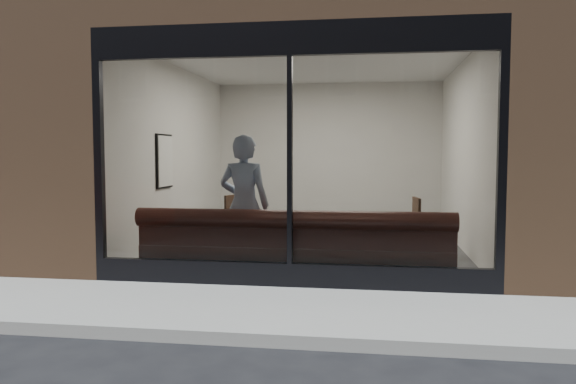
# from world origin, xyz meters

# --- Properties ---
(ground) EXTENTS (120.00, 120.00, 0.00)m
(ground) POSITION_xyz_m (0.00, 0.00, 0.00)
(ground) COLOR black
(ground) RESTS_ON ground
(sidewalk_near) EXTENTS (40.00, 2.00, 0.01)m
(sidewalk_near) POSITION_xyz_m (0.00, 1.00, 0.01)
(sidewalk_near) COLOR gray
(sidewalk_near) RESTS_ON ground
(kerb_near) EXTENTS (40.00, 0.10, 0.12)m
(kerb_near) POSITION_xyz_m (0.00, -0.05, 0.06)
(kerb_near) COLOR gray
(kerb_near) RESTS_ON ground
(host_building_pier_left) EXTENTS (2.50, 12.00, 3.20)m
(host_building_pier_left) POSITION_xyz_m (-3.75, 8.00, 1.60)
(host_building_pier_left) COLOR brown
(host_building_pier_left) RESTS_ON ground
(host_building_pier_right) EXTENTS (2.50, 12.00, 3.20)m
(host_building_pier_right) POSITION_xyz_m (3.75, 8.00, 1.60)
(host_building_pier_right) COLOR brown
(host_building_pier_right) RESTS_ON ground
(host_building_backfill) EXTENTS (5.00, 6.00, 3.20)m
(host_building_backfill) POSITION_xyz_m (0.00, 11.00, 1.60)
(host_building_backfill) COLOR brown
(host_building_backfill) RESTS_ON ground
(cafe_floor) EXTENTS (6.00, 6.00, 0.00)m
(cafe_floor) POSITION_xyz_m (0.00, 5.00, 0.02)
(cafe_floor) COLOR #2D2D30
(cafe_floor) RESTS_ON ground
(cafe_ceiling) EXTENTS (6.00, 6.00, 0.00)m
(cafe_ceiling) POSITION_xyz_m (0.00, 5.00, 3.19)
(cafe_ceiling) COLOR white
(cafe_ceiling) RESTS_ON host_building_upper
(cafe_wall_back) EXTENTS (5.00, 0.00, 5.00)m
(cafe_wall_back) POSITION_xyz_m (0.00, 7.99, 1.60)
(cafe_wall_back) COLOR silver
(cafe_wall_back) RESTS_ON ground
(cafe_wall_left) EXTENTS (0.00, 6.00, 6.00)m
(cafe_wall_left) POSITION_xyz_m (-2.49, 5.00, 1.60)
(cafe_wall_left) COLOR silver
(cafe_wall_left) RESTS_ON ground
(cafe_wall_right) EXTENTS (0.00, 6.00, 6.00)m
(cafe_wall_right) POSITION_xyz_m (2.49, 5.00, 1.60)
(cafe_wall_right) COLOR silver
(cafe_wall_right) RESTS_ON ground
(storefront_kick) EXTENTS (5.00, 0.10, 0.30)m
(storefront_kick) POSITION_xyz_m (0.00, 2.05, 0.15)
(storefront_kick) COLOR black
(storefront_kick) RESTS_ON ground
(storefront_header) EXTENTS (5.00, 0.10, 0.40)m
(storefront_header) POSITION_xyz_m (0.00, 2.05, 3.00)
(storefront_header) COLOR black
(storefront_header) RESTS_ON host_building_upper
(storefront_mullion) EXTENTS (0.06, 0.10, 2.50)m
(storefront_mullion) POSITION_xyz_m (0.00, 2.05, 1.55)
(storefront_mullion) COLOR black
(storefront_mullion) RESTS_ON storefront_kick
(storefront_glass) EXTENTS (4.80, 0.00, 4.80)m
(storefront_glass) POSITION_xyz_m (0.00, 2.02, 1.55)
(storefront_glass) COLOR white
(storefront_glass) RESTS_ON storefront_kick
(banquette) EXTENTS (4.00, 0.55, 0.45)m
(banquette) POSITION_xyz_m (0.00, 2.45, 0.23)
(banquette) COLOR #3A1A15
(banquette) RESTS_ON cafe_floor
(person) EXTENTS (0.74, 0.53, 1.89)m
(person) POSITION_xyz_m (-0.72, 2.72, 0.94)
(person) COLOR #9EAFCC
(person) RESTS_ON cafe_floor
(cafe_table_left) EXTENTS (0.80, 0.80, 0.04)m
(cafe_table_left) POSITION_xyz_m (-1.24, 3.33, 0.74)
(cafe_table_left) COLOR #321D13
(cafe_table_left) RESTS_ON cafe_floor
(cafe_table_right) EXTENTS (0.66, 0.66, 0.04)m
(cafe_table_right) POSITION_xyz_m (1.41, 3.09, 0.74)
(cafe_table_right) COLOR #321D13
(cafe_table_right) RESTS_ON cafe_floor
(cafe_chair_left) EXTENTS (0.54, 0.54, 0.04)m
(cafe_chair_left) POSITION_xyz_m (-1.47, 4.43, 0.24)
(cafe_chair_left) COLOR #321D13
(cafe_chair_left) RESTS_ON cafe_floor
(cafe_chair_right) EXTENTS (0.51, 0.51, 0.04)m
(cafe_chair_right) POSITION_xyz_m (1.49, 4.20, 0.24)
(cafe_chair_right) COLOR #321D13
(cafe_chair_right) RESTS_ON cafe_floor
(wall_poster) EXTENTS (0.02, 0.63, 0.84)m
(wall_poster) POSITION_xyz_m (-2.45, 4.36, 1.50)
(wall_poster) COLOR white
(wall_poster) RESTS_ON cafe_wall_left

